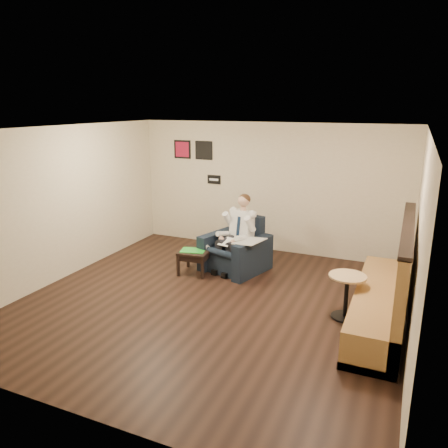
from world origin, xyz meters
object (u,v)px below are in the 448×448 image
at_px(seated_man, 231,237).
at_px(banquette, 382,274).
at_px(green_folder, 193,250).
at_px(cafe_table, 346,297).
at_px(side_table, 195,262).
at_px(coffee_mug, 206,247).
at_px(armchair, 235,245).
at_px(smartphone, 200,248).

distance_m(seated_man, banquette, 2.99).
relative_size(green_folder, cafe_table, 0.66).
relative_size(seated_man, cafe_table, 2.04).
xyz_separation_m(seated_man, cafe_table, (2.34, -1.07, -0.36)).
height_order(side_table, banquette, banquette).
bearing_deg(green_folder, coffee_mug, 39.13).
bearing_deg(seated_man, side_table, -134.02).
relative_size(coffee_mug, banquette, 0.03).
bearing_deg(seated_man, cafe_table, -8.13).
height_order(seated_man, side_table, seated_man).
relative_size(side_table, green_folder, 1.22).
relative_size(armchair, coffee_mug, 11.10).
xyz_separation_m(green_folder, cafe_table, (2.97, -0.70, -0.11)).
height_order(armchair, cafe_table, armchair).
xyz_separation_m(seated_man, banquette, (2.82, -1.01, 0.06)).
bearing_deg(green_folder, cafe_table, -13.35).
height_order(seated_man, cafe_table, seated_man).
xyz_separation_m(armchair, banquette, (2.78, -1.14, 0.25)).
bearing_deg(coffee_mug, side_table, -140.87).
bearing_deg(armchair, seated_man, -90.00).
bearing_deg(smartphone, banquette, -9.33).
distance_m(green_folder, coffee_mug, 0.26).
distance_m(side_table, smartphone, 0.29).
bearing_deg(armchair, coffee_mug, -128.32).
height_order(green_folder, cafe_table, cafe_table).
bearing_deg(cafe_table, smartphone, 162.91).
relative_size(banquette, cafe_table, 4.30).
bearing_deg(side_table, green_folder, -140.87).
height_order(armchair, coffee_mug, armchair).
xyz_separation_m(seated_man, green_folder, (-0.63, -0.36, -0.25)).
relative_size(side_table, coffee_mug, 5.79).
bearing_deg(banquette, armchair, 157.65).
bearing_deg(coffee_mug, banquette, -13.98).
relative_size(seated_man, smartphone, 9.99).
xyz_separation_m(armchair, seated_man, (-0.04, -0.13, 0.19)).
bearing_deg(green_folder, side_table, 39.13).
distance_m(coffee_mug, smartphone, 0.14).
bearing_deg(seated_man, armchair, 90.00).
height_order(coffee_mug, banquette, banquette).
bearing_deg(cafe_table, side_table, 166.11).
xyz_separation_m(seated_man, coffee_mug, (-0.43, -0.20, -0.20)).
relative_size(smartphone, cafe_table, 0.20).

